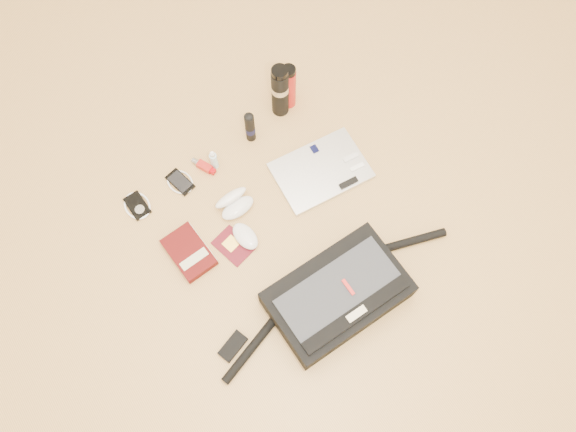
{
  "coord_description": "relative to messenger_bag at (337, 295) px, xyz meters",
  "views": [
    {
      "loc": [
        -0.39,
        -0.6,
        2.0
      ],
      "look_at": [
        0.05,
        0.04,
        0.06
      ],
      "focal_mm": 35.0,
      "sensor_mm": 36.0,
      "label": 1
    }
  ],
  "objects": [
    {
      "name": "ground",
      "position": [
        -0.02,
        0.3,
        -0.06
      ],
      "size": [
        4.0,
        4.0,
        0.0
      ],
      "primitive_type": "plane",
      "color": "tan",
      "rests_on": "ground"
    },
    {
      "name": "messenger_bag",
      "position": [
        0.0,
        0.0,
        0.0
      ],
      "size": [
        0.99,
        0.3,
        0.14
      ],
      "rotation": [
        0.0,
        0.0,
        0.0
      ],
      "color": "black",
      "rests_on": "ground"
    },
    {
      "name": "laptop",
      "position": [
        0.25,
        0.45,
        -0.05
      ],
      "size": [
        0.38,
        0.28,
        0.03
      ],
      "rotation": [
        0.0,
        0.0,
        -0.1
      ],
      "color": "silver",
      "rests_on": "ground"
    },
    {
      "name": "book",
      "position": [
        -0.35,
        0.45,
        -0.04
      ],
      "size": [
        0.14,
        0.21,
        0.04
      ],
      "rotation": [
        0.0,
        0.0,
        0.06
      ],
      "color": "#450908",
      "rests_on": "ground"
    },
    {
      "name": "passport",
      "position": [
        -0.2,
        0.38,
        -0.06
      ],
      "size": [
        0.13,
        0.16,
        0.01
      ],
      "rotation": [
        0.0,
        0.0,
        0.24
      ],
      "color": "#520C15",
      "rests_on": "ground"
    },
    {
      "name": "mouse",
      "position": [
        -0.14,
        0.38,
        -0.04
      ],
      "size": [
        0.08,
        0.13,
        0.04
      ],
      "rotation": [
        0.0,
        0.0,
        0.1
      ],
      "color": "white",
      "rests_on": "ground"
    },
    {
      "name": "sunglasses_case",
      "position": [
        -0.11,
        0.52,
        -0.03
      ],
      "size": [
        0.14,
        0.12,
        0.08
      ],
      "rotation": [
        0.0,
        0.0,
        0.05
      ],
      "color": "silver",
      "rests_on": "ground"
    },
    {
      "name": "ipod",
      "position": [
        -0.42,
        0.73,
        -0.06
      ],
      "size": [
        0.1,
        0.11,
        0.01
      ],
      "rotation": [
        0.0,
        0.0,
        0.03
      ],
      "color": "black",
      "rests_on": "ground"
    },
    {
      "name": "phone",
      "position": [
        -0.23,
        0.72,
        -0.06
      ],
      "size": [
        0.11,
        0.13,
        0.01
      ],
      "rotation": [
        0.0,
        0.0,
        0.21
      ],
      "color": "black",
      "rests_on": "ground"
    },
    {
      "name": "inhaler",
      "position": [
        -0.12,
        0.73,
        -0.05
      ],
      "size": [
        0.06,
        0.11,
        0.03
      ],
      "rotation": [
        0.0,
        0.0,
        0.42
      ],
      "color": "#AD1E18",
      "rests_on": "ground"
    },
    {
      "name": "spray_bottle",
      "position": [
        -0.08,
        0.71,
        -0.01
      ],
      "size": [
        0.03,
        0.03,
        0.11
      ],
      "rotation": [
        0.0,
        0.0,
        -0.06
      ],
      "color": "#B7E0F3",
      "rests_on": "ground"
    },
    {
      "name": "aerosol_can",
      "position": [
        0.11,
        0.74,
        0.02
      ],
      "size": [
        0.05,
        0.05,
        0.17
      ],
      "rotation": [
        0.0,
        0.0,
        0.42
      ],
      "color": "black",
      "rests_on": "ground"
    },
    {
      "name": "thermos_black",
      "position": [
        0.28,
        0.78,
        0.07
      ],
      "size": [
        0.09,
        0.09,
        0.27
      ],
      "rotation": [
        0.0,
        0.0,
        0.28
      ],
      "color": "black",
      "rests_on": "ground"
    },
    {
      "name": "thermos_red",
      "position": [
        0.33,
        0.79,
        0.05
      ],
      "size": [
        0.06,
        0.06,
        0.23
      ],
      "rotation": [
        0.0,
        0.0,
        -0.0
      ],
      "color": "#B01A18",
      "rests_on": "ground"
    }
  ]
}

